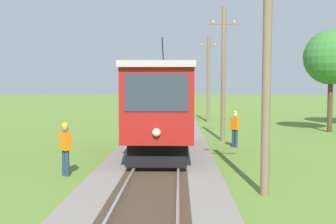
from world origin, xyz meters
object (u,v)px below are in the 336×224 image
Objects in this scene: freight_car at (171,101)px; utility_pole_mid at (223,73)px; tree_left_near at (331,58)px; second_worker at (235,127)px; utility_pole_far at (208,78)px; red_tram at (162,104)px; utility_pole_near_tram at (267,52)px; track_worker at (65,146)px.

utility_pole_mid reaches higher than freight_car.
second_worker is at bearing -135.53° from tree_left_near.
utility_pole_mid reaches higher than utility_pole_far.
red_tram is 16.81m from utility_pole_far.
second_worker is (3.44, -17.42, -0.57)m from freight_car.
red_tram is 1.22× the size of utility_pole_far.
freight_car is 26.63m from utility_pole_near_tram.
second_worker is 0.28× the size of tree_left_near.
freight_car is 0.74× the size of utility_pole_far.
tree_left_near is at bearing -45.68° from freight_car.
track_worker is 9.22m from second_worker.
utility_pole_mid is at bearing 90.00° from utility_pole_near_tram.
red_tram is 5.84m from utility_pole_mid.
freight_car is at bearing 90.01° from red_tram.
track_worker is (-3.01, -24.00, -0.57)m from freight_car.
freight_car is at bearing 134.32° from tree_left_near.
utility_pole_near_tram reaches higher than red_tram.
red_tram is 1.20× the size of utility_pole_mid.
utility_pole_near_tram reaches higher than tree_left_near.
utility_pole_mid is 1.02× the size of utility_pole_far.
utility_pole_far is at bearing 90.00° from utility_pole_near_tram.
utility_pole_mid reaches higher than red_tram.
tree_left_near reaches higher than track_worker.
track_worker is at bearing -97.16° from freight_car.
utility_pole_far is at bearing 79.36° from red_tram.
utility_pole_near_tram is (3.10, -26.34, 2.33)m from freight_car.
second_worker is 10.41m from tree_left_near.
utility_pole_mid is at bearing -90.00° from utility_pole_far.
red_tram is at bearing -123.19° from utility_pole_mid.
utility_pole_far is 10.27m from tree_left_near.
track_worker and second_worker have the same top height.
utility_pole_near_tram is 4.25× the size of track_worker.
second_worker is (0.34, -2.23, -2.67)m from utility_pole_mid.
second_worker is at bearing -88.59° from utility_pole_far.
utility_pole_near_tram reaches higher than track_worker.
utility_pole_near_tram is at bearing -90.00° from utility_pole_far.
utility_pole_mid is at bearing 56.81° from red_tram.
freight_car is 15.65m from utility_pole_mid.
utility_pole_near_tram is at bearing 110.12° from track_worker.
utility_pole_mid is at bearing -173.68° from track_worker.
second_worker is at bearing -81.22° from utility_pole_mid.
track_worker is (-6.11, -20.54, -2.61)m from utility_pole_far.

